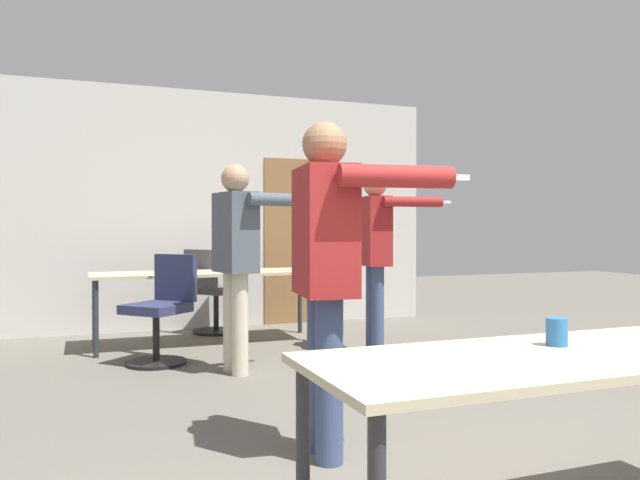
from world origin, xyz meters
The scene contains 9 objects.
back_wall centered at (0.03, 5.93, 1.40)m, with size 5.54×0.12×2.81m.
conference_table_near centered at (0.28, 0.25, 0.67)m, with size 2.11×0.70×0.74m.
conference_table_far centered at (-0.23, 4.84, 0.68)m, with size 2.31×0.75×0.74m.
person_right_polo centered at (-0.26, 3.48, 1.03)m, with size 0.85×0.63×1.70m.
person_center_tall centered at (-0.25, 1.48, 1.04)m, with size 0.78×0.75×1.73m.
person_far_watching centered at (1.16, 3.81, 1.05)m, with size 0.75×0.65×1.71m.
office_chair_far_left centered at (-0.78, 4.10, 0.45)m, with size 0.69×0.68×0.95m.
office_chair_side_rolled centered at (-0.08, 5.45, 0.45)m, with size 0.69×0.68×0.95m.
drink_cup centered at (0.23, 0.36, 0.79)m, with size 0.08×0.08×0.10m.
Camera 1 is at (-1.43, -1.50, 1.18)m, focal length 35.00 mm.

